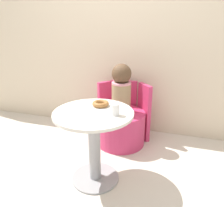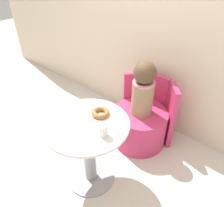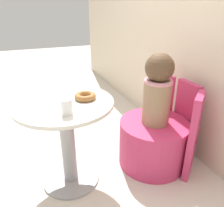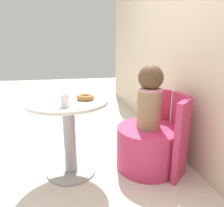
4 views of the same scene
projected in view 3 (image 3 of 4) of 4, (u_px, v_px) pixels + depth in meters
ground_plane at (72, 170)px, 1.86m from camera, size 12.00×12.00×0.00m
back_wall at (200, 16)px, 1.75m from camera, size 6.00×0.06×2.40m
round_table at (67, 130)px, 1.58m from camera, size 0.68×0.68×0.68m
tub_chair at (153, 142)px, 1.89m from camera, size 0.58×0.58×0.40m
booth_backrest at (178, 122)px, 1.91m from camera, size 0.68×0.25×0.70m
child_figure at (158, 89)px, 1.68m from camera, size 0.22×0.22×0.57m
donut at (85, 96)px, 1.52m from camera, size 0.15×0.15×0.04m
cup at (67, 107)px, 1.30m from camera, size 0.07×0.07×0.10m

